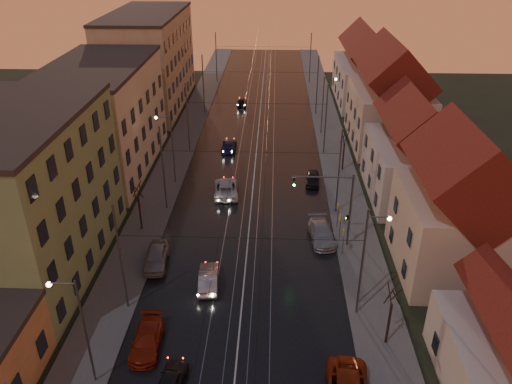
# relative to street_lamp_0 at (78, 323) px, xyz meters

# --- Properties ---
(road) EXTENTS (16.00, 120.00, 0.04)m
(road) POSITION_rel_street_lamp_0_xyz_m (9.10, 38.00, -4.87)
(road) COLOR black
(road) RESTS_ON ground
(sidewalk_left) EXTENTS (4.00, 120.00, 0.15)m
(sidewalk_left) POSITION_rel_street_lamp_0_xyz_m (-0.90, 38.00, -4.81)
(sidewalk_left) COLOR #4C4C4C
(sidewalk_left) RESTS_ON ground
(sidewalk_right) EXTENTS (4.00, 120.00, 0.15)m
(sidewalk_right) POSITION_rel_street_lamp_0_xyz_m (19.10, 38.00, -4.81)
(sidewalk_right) COLOR #4C4C4C
(sidewalk_right) RESTS_ON ground
(tram_rail_0) EXTENTS (0.06, 120.00, 0.03)m
(tram_rail_0) POSITION_rel_street_lamp_0_xyz_m (6.90, 38.00, -4.83)
(tram_rail_0) COLOR gray
(tram_rail_0) RESTS_ON road
(tram_rail_1) EXTENTS (0.06, 120.00, 0.03)m
(tram_rail_1) POSITION_rel_street_lamp_0_xyz_m (8.33, 38.00, -4.83)
(tram_rail_1) COLOR gray
(tram_rail_1) RESTS_ON road
(tram_rail_2) EXTENTS (0.06, 120.00, 0.03)m
(tram_rail_2) POSITION_rel_street_lamp_0_xyz_m (9.87, 38.00, -4.83)
(tram_rail_2) COLOR gray
(tram_rail_2) RESTS_ON road
(tram_rail_3) EXTENTS (0.06, 120.00, 0.03)m
(tram_rail_3) POSITION_rel_street_lamp_0_xyz_m (11.30, 38.00, -4.83)
(tram_rail_3) COLOR gray
(tram_rail_3) RESTS_ON road
(apartment_left_1) EXTENTS (10.00, 18.00, 13.00)m
(apartment_left_1) POSITION_rel_street_lamp_0_xyz_m (-8.40, 12.00, 1.61)
(apartment_left_1) COLOR #698856
(apartment_left_1) RESTS_ON ground
(apartment_left_2) EXTENTS (10.00, 20.00, 12.00)m
(apartment_left_2) POSITION_rel_street_lamp_0_xyz_m (-8.40, 32.00, 1.11)
(apartment_left_2) COLOR beige
(apartment_left_2) RESTS_ON ground
(apartment_left_3) EXTENTS (10.00, 24.00, 14.00)m
(apartment_left_3) POSITION_rel_street_lamp_0_xyz_m (-8.40, 56.00, 2.11)
(apartment_left_3) COLOR #9B8364
(apartment_left_3) RESTS_ON ground
(house_right_1) EXTENTS (8.67, 10.20, 10.80)m
(house_right_1) POSITION_rel_street_lamp_0_xyz_m (26.10, 13.00, 0.56)
(house_right_1) COLOR #C6B298
(house_right_1) RESTS_ON ground
(house_right_2) EXTENTS (9.18, 12.24, 9.20)m
(house_right_2) POSITION_rel_street_lamp_0_xyz_m (26.10, 26.00, -0.24)
(house_right_2) COLOR beige
(house_right_2) RESTS_ON ground
(house_right_3) EXTENTS (9.18, 14.28, 11.50)m
(house_right_3) POSITION_rel_street_lamp_0_xyz_m (26.10, 41.00, 0.92)
(house_right_3) COLOR #C6B298
(house_right_3) RESTS_ON ground
(house_right_4) EXTENTS (9.18, 16.32, 10.00)m
(house_right_4) POSITION_rel_street_lamp_0_xyz_m (26.10, 59.00, 0.16)
(house_right_4) COLOR beige
(house_right_4) RESTS_ON ground
(catenary_pole_l_1) EXTENTS (0.16, 0.16, 9.00)m
(catenary_pole_l_1) POSITION_rel_street_lamp_0_xyz_m (0.50, 7.00, -0.39)
(catenary_pole_l_1) COLOR #595B60
(catenary_pole_l_1) RESTS_ON ground
(catenary_pole_r_1) EXTENTS (0.16, 0.16, 9.00)m
(catenary_pole_r_1) POSITION_rel_street_lamp_0_xyz_m (17.70, 7.00, -0.39)
(catenary_pole_r_1) COLOR #595B60
(catenary_pole_r_1) RESTS_ON ground
(catenary_pole_l_2) EXTENTS (0.16, 0.16, 9.00)m
(catenary_pole_l_2) POSITION_rel_street_lamp_0_xyz_m (0.50, 22.00, -0.39)
(catenary_pole_l_2) COLOR #595B60
(catenary_pole_l_2) RESTS_ON ground
(catenary_pole_r_2) EXTENTS (0.16, 0.16, 9.00)m
(catenary_pole_r_2) POSITION_rel_street_lamp_0_xyz_m (17.70, 22.00, -0.39)
(catenary_pole_r_2) COLOR #595B60
(catenary_pole_r_2) RESTS_ON ground
(catenary_pole_l_3) EXTENTS (0.16, 0.16, 9.00)m
(catenary_pole_l_3) POSITION_rel_street_lamp_0_xyz_m (0.50, 37.00, -0.39)
(catenary_pole_l_3) COLOR #595B60
(catenary_pole_l_3) RESTS_ON ground
(catenary_pole_r_3) EXTENTS (0.16, 0.16, 9.00)m
(catenary_pole_r_3) POSITION_rel_street_lamp_0_xyz_m (17.70, 37.00, -0.39)
(catenary_pole_r_3) COLOR #595B60
(catenary_pole_r_3) RESTS_ON ground
(catenary_pole_l_4) EXTENTS (0.16, 0.16, 9.00)m
(catenary_pole_l_4) POSITION_rel_street_lamp_0_xyz_m (0.50, 52.00, -0.39)
(catenary_pole_l_4) COLOR #595B60
(catenary_pole_l_4) RESTS_ON ground
(catenary_pole_r_4) EXTENTS (0.16, 0.16, 9.00)m
(catenary_pole_r_4) POSITION_rel_street_lamp_0_xyz_m (17.70, 52.00, -0.39)
(catenary_pole_r_4) COLOR #595B60
(catenary_pole_r_4) RESTS_ON ground
(catenary_pole_l_5) EXTENTS (0.16, 0.16, 9.00)m
(catenary_pole_l_5) POSITION_rel_street_lamp_0_xyz_m (0.50, 70.00, -0.39)
(catenary_pole_l_5) COLOR #595B60
(catenary_pole_l_5) RESTS_ON ground
(catenary_pole_r_5) EXTENTS (0.16, 0.16, 9.00)m
(catenary_pole_r_5) POSITION_rel_street_lamp_0_xyz_m (17.70, 70.00, -0.39)
(catenary_pole_r_5) COLOR #595B60
(catenary_pole_r_5) RESTS_ON ground
(street_lamp_0) EXTENTS (1.75, 0.32, 8.00)m
(street_lamp_0) POSITION_rel_street_lamp_0_xyz_m (0.00, 0.00, 0.00)
(street_lamp_0) COLOR #595B60
(street_lamp_0) RESTS_ON ground
(street_lamp_1) EXTENTS (1.75, 0.32, 8.00)m
(street_lamp_1) POSITION_rel_street_lamp_0_xyz_m (18.21, 8.00, 0.00)
(street_lamp_1) COLOR #595B60
(street_lamp_1) RESTS_ON ground
(street_lamp_2) EXTENTS (1.75, 0.32, 8.00)m
(street_lamp_2) POSITION_rel_street_lamp_0_xyz_m (0.00, 28.00, 0.00)
(street_lamp_2) COLOR #595B60
(street_lamp_2) RESTS_ON ground
(street_lamp_3) EXTENTS (1.75, 0.32, 8.00)m
(street_lamp_3) POSITION_rel_street_lamp_0_xyz_m (18.21, 44.00, 0.00)
(street_lamp_3) COLOR #595B60
(street_lamp_3) RESTS_ON ground
(traffic_light_mast) EXTENTS (5.30, 0.32, 7.20)m
(traffic_light_mast) POSITION_rel_street_lamp_0_xyz_m (17.10, 16.00, -0.29)
(traffic_light_mast) COLOR #595B60
(traffic_light_mast) RESTS_ON ground
(bare_tree_0) EXTENTS (1.09, 1.09, 5.11)m
(bare_tree_0) POSITION_rel_street_lamp_0_xyz_m (-1.09, 18.00, -2.40)
(bare_tree_0) COLOR black
(bare_tree_0) RESTS_ON ground
(bare_tree_1) EXTENTS (1.09, 1.09, 5.11)m
(bare_tree_1) POSITION_rel_street_lamp_0_xyz_m (19.31, 4.00, -2.40)
(bare_tree_1) COLOR black
(bare_tree_1) RESTS_ON ground
(bare_tree_2) EXTENTS (1.09, 1.09, 5.11)m
(bare_tree_2) POSITION_rel_street_lamp_0_xyz_m (19.51, 32.00, -2.40)
(bare_tree_2) COLOR black
(bare_tree_2) RESTS_ON ground
(driving_car_0) EXTENTS (1.97, 3.93, 1.29)m
(driving_car_0) POSITION_rel_street_lamp_0_xyz_m (5.17, -0.39, -4.24)
(driving_car_0) COLOR black
(driving_car_0) RESTS_ON ground
(driving_car_1) EXTENTS (1.86, 4.38, 1.41)m
(driving_car_1) POSITION_rel_street_lamp_0_xyz_m (6.29, 9.91, -4.18)
(driving_car_1) COLOR #A4A4A9
(driving_car_1) RESTS_ON ground
(driving_car_2) EXTENTS (2.98, 5.58, 1.49)m
(driving_car_2) POSITION_rel_street_lamp_0_xyz_m (6.27, 25.48, -4.14)
(driving_car_2) COLOR #BCBCBC
(driving_car_2) RESTS_ON ground
(driving_car_3) EXTENTS (1.79, 4.37, 1.27)m
(driving_car_3) POSITION_rel_street_lamp_0_xyz_m (5.54, 37.62, -4.25)
(driving_car_3) COLOR #171A45
(driving_car_3) RESTS_ON ground
(driving_car_4) EXTENTS (1.62, 3.73, 1.25)m
(driving_car_4) POSITION_rel_street_lamp_0_xyz_m (6.05, 55.98, -4.26)
(driving_car_4) COLOR black
(driving_car_4) RESTS_ON ground
(parked_left_2) EXTENTS (2.03, 4.65, 1.33)m
(parked_left_2) POSITION_rel_street_lamp_0_xyz_m (2.90, 3.08, -4.22)
(parked_left_2) COLOR maroon
(parked_left_2) RESTS_ON ground
(parked_left_3) EXTENTS (2.19, 4.66, 1.54)m
(parked_left_3) POSITION_rel_street_lamp_0_xyz_m (1.50, 12.57, -4.11)
(parked_left_3) COLOR #97989C
(parked_left_3) RESTS_ON ground
(parked_right_1) EXTENTS (2.54, 5.19, 1.45)m
(parked_right_1) POSITION_rel_street_lamp_0_xyz_m (15.86, 16.94, -4.16)
(parked_right_1) COLOR #A9A9AF
(parked_right_1) RESTS_ON ground
(parked_right_2) EXTENTS (1.77, 3.82, 1.27)m
(parked_right_2) POSITION_rel_street_lamp_0_xyz_m (15.74, 28.29, -4.25)
(parked_right_2) COLOR black
(parked_right_2) RESTS_ON ground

